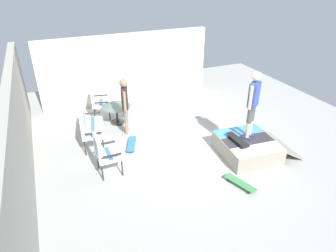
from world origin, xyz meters
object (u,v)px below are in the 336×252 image
(person_watching, at_px, (125,103))
(skateboard_by_bench, at_px, (132,144))
(patio_chair_by_wall, at_px, (103,151))
(patio_table, at_px, (117,111))
(person_skater, at_px, (253,100))
(skateboard_spare, at_px, (240,183))
(skate_ramp, at_px, (248,147))
(patio_chair_near_house, at_px, (97,100))
(skateboard_on_ramp, at_px, (238,140))
(patio_bench, at_px, (88,124))

(person_watching, height_order, skateboard_by_bench, person_watching)
(patio_chair_by_wall, bearing_deg, patio_table, -21.03)
(patio_chair_by_wall, relative_size, person_skater, 0.57)
(skateboard_spare, bearing_deg, skate_ramp, -42.52)
(patio_chair_near_house, xyz_separation_m, skateboard_spare, (-4.74, -2.23, -0.53))
(patio_table, bearing_deg, skateboard_spare, -156.79)
(patio_chair_by_wall, bearing_deg, skate_ramp, -100.77)
(patio_chair_by_wall, bearing_deg, person_watching, -32.30)
(person_watching, distance_m, person_skater, 3.48)
(patio_chair_by_wall, xyz_separation_m, skateboard_by_bench, (0.89, -0.92, -0.53))
(patio_table, xyz_separation_m, skateboard_on_ramp, (-3.12, -2.33, 0.14))
(patio_chair_by_wall, distance_m, person_skater, 3.83)
(patio_chair_by_wall, relative_size, patio_table, 1.13)
(person_watching, distance_m, skateboard_on_ramp, 3.25)
(person_skater, height_order, skateboard_on_ramp, person_skater)
(person_watching, bearing_deg, patio_chair_by_wall, 147.70)
(skateboard_on_ramp, bearing_deg, patio_bench, 56.68)
(patio_bench, xyz_separation_m, person_skater, (-2.09, -3.76, 0.90))
(patio_chair_by_wall, height_order, person_skater, person_skater)
(patio_table, height_order, skateboard_by_bench, patio_table)
(patio_chair_by_wall, distance_m, skateboard_spare, 3.24)
(patio_chair_near_house, xyz_separation_m, skateboard_by_bench, (-2.15, -0.45, -0.53))
(patio_table, bearing_deg, patio_bench, 132.07)
(patio_table, xyz_separation_m, person_skater, (-3.01, -2.74, 1.12))
(person_skater, relative_size, skateboard_spare, 2.18)
(person_skater, height_order, skateboard_by_bench, person_skater)
(person_skater, relative_size, skateboard_on_ramp, 2.24)
(skateboard_on_ramp, bearing_deg, skate_ramp, -88.99)
(patio_chair_near_house, bearing_deg, skateboard_by_bench, -168.08)
(skateboard_by_bench, distance_m, skateboard_spare, 3.14)
(skateboard_on_ramp, bearing_deg, skateboard_by_bench, 55.94)
(patio_table, distance_m, person_skater, 4.22)
(person_watching, bearing_deg, patio_bench, 94.11)
(patio_chair_near_house, distance_m, patio_chair_by_wall, 3.08)
(patio_bench, bearing_deg, skateboard_by_bench, -121.55)
(patio_chair_near_house, xyz_separation_m, patio_table, (-0.61, -0.46, -0.21))
(patio_bench, bearing_deg, skate_ramp, -120.59)
(patio_bench, xyz_separation_m, patio_chair_by_wall, (-1.51, -0.09, -0.00))
(patio_chair_by_wall, height_order, skateboard_on_ramp, patio_chair_by_wall)
(patio_chair_by_wall, relative_size, skateboard_on_ramp, 1.27)
(patio_chair_by_wall, height_order, skateboard_spare, patio_chair_by_wall)
(skate_ramp, height_order, patio_table, patio_table)
(patio_bench, xyz_separation_m, patio_chair_near_house, (1.53, -0.56, -0.00))
(patio_bench, height_order, patio_chair_near_house, same)
(person_watching, bearing_deg, person_skater, -129.06)
(patio_bench, bearing_deg, skateboard_on_ramp, -123.32)
(skateboard_spare, bearing_deg, skateboard_by_bench, 34.48)
(patio_table, distance_m, person_watching, 1.04)
(person_skater, bearing_deg, skateboard_spare, 139.12)
(patio_chair_by_wall, relative_size, skateboard_by_bench, 1.25)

